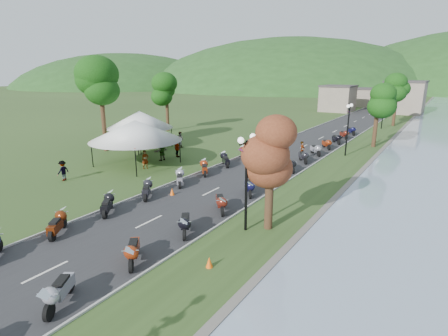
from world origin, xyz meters
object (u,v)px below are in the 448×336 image
Objects in this scene: pedestrian_a at (146,169)px; pedestrian_c at (64,180)px; vendor_tent_main at (136,143)px; pedestrian_b at (180,147)px.

pedestrian_a is 6.47m from pedestrian_c.
vendor_tent_main is 3.33× the size of pedestrian_a.
pedestrian_c is at bearing -101.26° from vendor_tent_main.
pedestrian_b is at bearing 101.78° from vendor_tent_main.
vendor_tent_main is 2.60m from pedestrian_a.
pedestrian_b reaches higher than pedestrian_c.
vendor_tent_main reaches higher than pedestrian_c.
vendor_tent_main is at bearing 93.80° from pedestrian_a.
pedestrian_a is 0.93× the size of pedestrian_b.
pedestrian_c is at bearing 92.50° from pedestrian_b.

